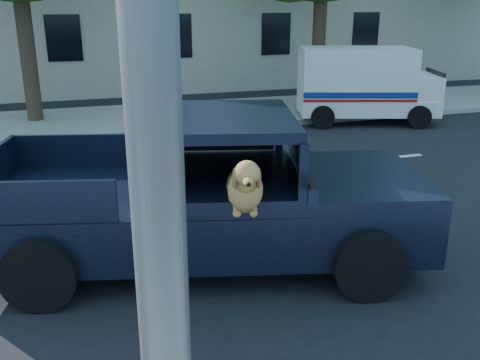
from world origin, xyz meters
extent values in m
plane|color=black|center=(0.00, 0.00, 0.00)|extent=(120.00, 120.00, 0.00)
cube|color=gray|center=(0.00, 9.20, 0.07)|extent=(60.00, 4.00, 0.15)
cylinder|color=#332619|center=(-4.00, 9.60, 2.20)|extent=(0.44, 0.44, 4.40)
cylinder|color=#332619|center=(5.00, 9.60, 2.20)|extent=(0.44, 0.44, 4.40)
cube|color=black|center=(-1.33, -0.28, 0.70)|extent=(6.16, 3.58, 0.73)
cube|color=black|center=(0.66, -0.79, 1.16)|extent=(2.16, 2.57, 0.18)
cube|color=black|center=(-1.06, -0.35, 2.00)|extent=(2.20, 2.50, 0.13)
cube|color=black|center=(-0.19, -0.57, 1.61)|extent=(0.74, 1.93, 0.63)
cube|color=black|center=(-0.97, -0.89, 0.91)|extent=(0.74, 0.74, 0.42)
cube|color=black|center=(-0.54, -1.92, 1.42)|extent=(0.12, 0.08, 0.18)
cube|color=silver|center=(5.41, 7.04, 0.52)|extent=(4.31, 2.91, 0.47)
cube|color=silver|center=(5.05, 7.15, 1.46)|extent=(3.60, 2.68, 1.41)
cube|color=silver|center=(6.89, 6.57, 1.08)|extent=(1.34, 1.92, 0.66)
cube|color=navy|center=(4.77, 6.29, 0.94)|extent=(3.06, 0.99, 0.17)
cube|color=#9E0F0F|center=(4.77, 6.29, 0.79)|extent=(3.06, 0.99, 0.07)
cube|color=yellow|center=(-2.55, -4.02, 2.47)|extent=(0.19, 0.03, 0.48)
camera|label=1|loc=(-2.95, -6.88, 3.47)|focal=40.00mm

